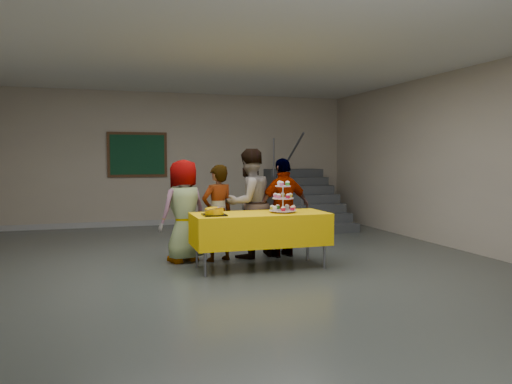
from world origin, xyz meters
TOP-DOWN VIEW (x-y plane):
  - room_shell at (0.00, 0.02)m, footprint 10.00×10.04m
  - bake_table at (0.40, 0.11)m, footprint 1.88×0.78m
  - cupcake_stand at (0.73, 0.08)m, footprint 0.38×0.38m
  - bear_cake at (-0.27, 0.02)m, footprint 0.32×0.36m
  - schoolchild_a at (-0.54, 0.87)m, footprint 0.87×0.73m
  - schoolchild_b at (-0.05, 0.75)m, footprint 0.61×0.50m
  - schoolchild_c at (0.46, 0.87)m, footprint 0.99×0.88m
  - schoolchild_d at (1.00, 0.78)m, footprint 0.95×0.54m
  - staircase at (2.70, 4.13)m, footprint 1.30×2.40m
  - noticeboard at (-0.92, 4.96)m, footprint 1.30×0.05m

SIDE VIEW (x-z plane):
  - staircase at x=2.70m, z-range -0.53..1.51m
  - bake_table at x=0.40m, z-range 0.17..0.94m
  - schoolchild_b at x=-0.05m, z-range 0.00..1.43m
  - schoolchild_a at x=-0.54m, z-range 0.00..1.51m
  - schoolchild_d at x=1.00m, z-range 0.00..1.53m
  - bear_cake at x=-0.27m, z-range 0.77..0.89m
  - schoolchild_c at x=0.46m, z-range 0.00..1.67m
  - cupcake_stand at x=0.73m, z-range 0.71..1.16m
  - noticeboard at x=-0.92m, z-range 1.10..2.10m
  - room_shell at x=0.00m, z-range 0.62..3.64m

